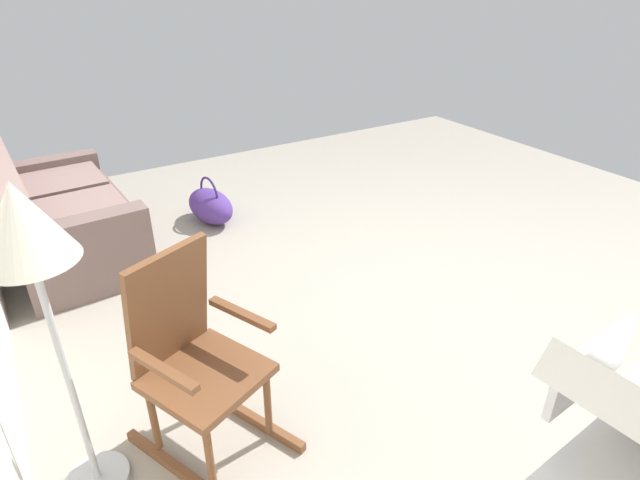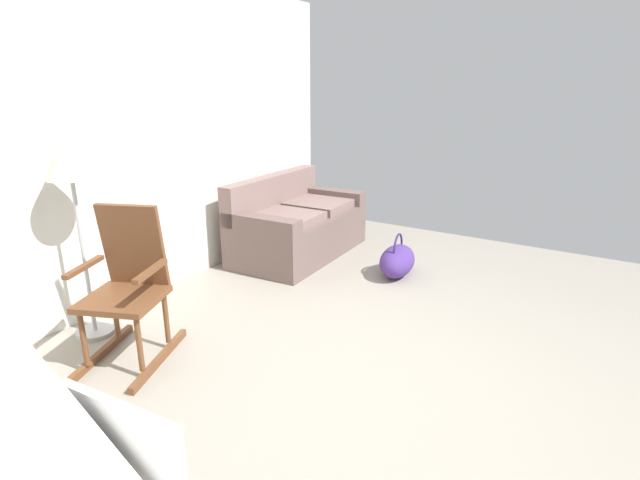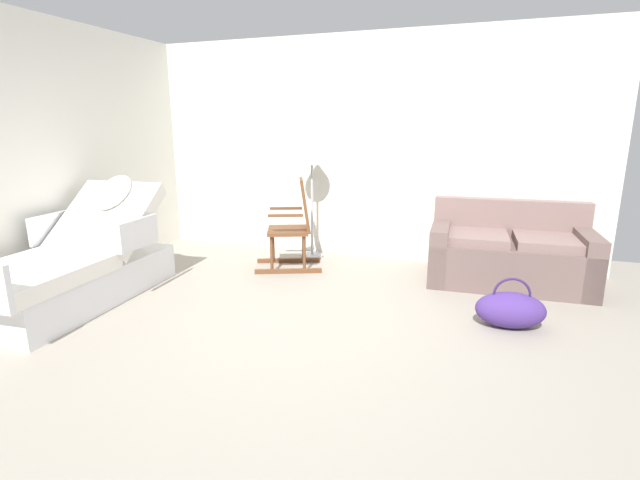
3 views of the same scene
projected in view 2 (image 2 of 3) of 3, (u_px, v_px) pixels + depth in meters
ground_plane at (413, 396)px, 2.95m from camera, size 6.83×6.83×0.00m
back_wall at (109, 143)px, 3.88m from camera, size 5.66×0.10×2.70m
couch at (297, 227)px, 5.33m from camera, size 1.64×0.93×0.85m
rocking_chair at (128, 287)px, 3.26m from camera, size 0.88×0.73×1.05m
floor_lamp at (71, 171)px, 3.32m from camera, size 0.34×0.34×1.48m
duffel_bag at (397, 261)px, 4.76m from camera, size 0.60×0.40×0.43m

